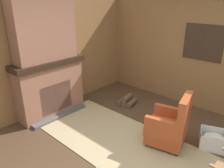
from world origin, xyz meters
name	(u,v)px	position (x,y,z in m)	size (l,w,h in m)	color
ground_plane	(132,158)	(0.00, 0.00, 0.00)	(14.00, 14.00, 0.00)	#4C3523
wood_panel_wall_left	(41,58)	(-2.53, 0.00, 1.26)	(0.06, 5.60, 2.52)	olive
wood_panel_wall_back	(203,55)	(0.00, 2.53, 1.27)	(5.60, 0.09, 2.52)	olive
fireplace_hearth	(51,88)	(-2.27, 0.00, 0.62)	(0.64, 1.57, 1.25)	#93604C
chimney_breast	(44,30)	(-2.29, 0.00, 1.88)	(0.38, 1.30, 1.24)	#93604C
area_rug	(128,145)	(-0.26, 0.21, 0.01)	(3.81, 1.53, 0.01)	tan
armchair	(169,127)	(0.25, 0.72, 0.36)	(0.78, 0.74, 1.00)	#A84723
firewood_stack	(127,101)	(-1.29, 1.48, 0.09)	(0.46, 0.47, 0.23)	brown
laundry_basket	(214,140)	(0.88, 1.20, 0.15)	(0.58, 0.54, 0.30)	white
oil_lamp_vase	(27,58)	(-2.33, -0.40, 1.36)	(0.13, 0.13, 0.30)	silver
storage_case	(60,53)	(-2.33, 0.35, 1.32)	(0.16, 0.23, 0.13)	gray
decorative_plate_on_mantel	(48,53)	(-2.35, 0.07, 1.38)	(0.07, 0.26, 0.26)	gold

